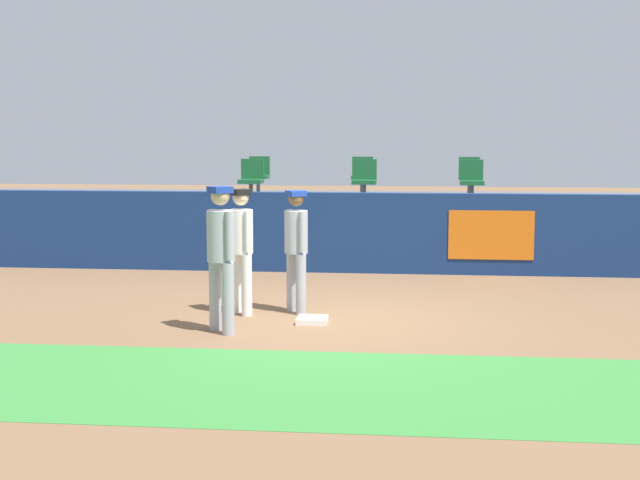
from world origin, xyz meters
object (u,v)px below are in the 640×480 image
(player_fielder_home, at_px, (241,242))
(seat_back_center, at_px, (362,174))
(first_base, at_px, (312,320))
(player_runner_visitor, at_px, (296,242))
(seat_front_center, at_px, (364,178))
(player_coach_visitor, at_px, (221,248))
(seat_back_left, at_px, (259,173))
(seat_front_left, at_px, (251,178))
(seat_back_right, at_px, (469,174))
(seat_front_right, at_px, (472,179))

(player_fielder_home, distance_m, seat_back_center, 7.26)
(first_base, relative_size, player_runner_visitor, 0.23)
(first_base, bearing_deg, seat_front_center, 86.44)
(seat_back_center, bearing_deg, seat_front_center, -85.42)
(player_coach_visitor, distance_m, seat_back_left, 8.37)
(seat_back_left, bearing_deg, seat_front_left, -84.53)
(player_coach_visitor, distance_m, seat_front_center, 6.68)
(seat_back_right, relative_size, seat_back_left, 1.00)
(player_fielder_home, xyz_separation_m, seat_back_left, (-1.00, 7.12, 0.63))
(seat_back_left, xyz_separation_m, seat_front_right, (4.50, -1.80, -0.00))
(first_base, relative_size, player_fielder_home, 0.23)
(seat_back_center, xyz_separation_m, seat_front_right, (2.22, -1.80, -0.00))
(seat_back_center, distance_m, seat_front_right, 2.86)
(first_base, distance_m, seat_front_center, 6.05)
(first_base, bearing_deg, seat_back_right, 71.80)
(player_coach_visitor, relative_size, seat_back_center, 2.22)
(seat_back_right, bearing_deg, seat_front_center, -139.96)
(first_base, height_order, player_runner_visitor, player_runner_visitor)
(player_coach_visitor, relative_size, seat_back_left, 2.22)
(seat_back_center, bearing_deg, player_runner_visitor, -94.28)
(seat_back_center, xyz_separation_m, seat_back_left, (-2.27, -0.00, -0.00))
(seat_front_center, bearing_deg, seat_back_center, 94.58)
(first_base, height_order, seat_back_center, seat_back_center)
(seat_back_left, distance_m, seat_front_right, 4.85)
(player_coach_visitor, bearing_deg, seat_front_center, 125.81)
(player_runner_visitor, xyz_separation_m, seat_back_center, (0.52, 6.95, 0.64))
(player_fielder_home, xyz_separation_m, seat_front_center, (1.42, 5.32, 0.63))
(player_runner_visitor, relative_size, seat_front_center, 2.06)
(player_fielder_home, distance_m, player_runner_visitor, 0.77)
(first_base, bearing_deg, player_runner_visitor, 114.39)
(player_runner_visitor, bearing_deg, first_base, -8.59)
(player_runner_visitor, bearing_deg, player_fielder_home, -110.56)
(seat_front_center, relative_size, seat_back_left, 1.00)
(player_coach_visitor, height_order, seat_front_right, seat_front_right)
(seat_back_center, bearing_deg, seat_back_left, -180.00)
(player_fielder_home, relative_size, seat_back_left, 2.09)
(seat_back_center, relative_size, seat_back_left, 1.00)
(player_coach_visitor, distance_m, seat_front_left, 6.57)
(player_coach_visitor, distance_m, seat_front_right, 7.41)
(seat_front_center, bearing_deg, player_coach_visitor, -102.55)
(seat_front_center, bearing_deg, seat_front_left, -180.00)
(first_base, distance_m, seat_front_left, 6.32)
(player_runner_visitor, distance_m, seat_front_left, 5.43)
(seat_front_left, height_order, seat_front_right, same)
(seat_front_left, bearing_deg, player_coach_visitor, -82.97)
(first_base, relative_size, seat_back_left, 0.48)
(player_coach_visitor, height_order, seat_back_right, seat_back_right)
(seat_front_left, bearing_deg, seat_back_left, 95.47)
(player_coach_visitor, relative_size, seat_front_left, 2.22)
(seat_back_center, xyz_separation_m, seat_front_center, (0.14, -1.80, 0.00))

